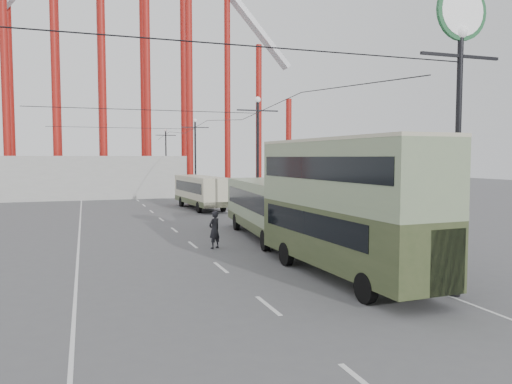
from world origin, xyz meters
name	(u,v)px	position (x,y,z in m)	size (l,w,h in m)	color
ground	(275,288)	(0.00, 0.00, 0.00)	(160.00, 160.00, 0.00)	#515153
road_markings	(168,223)	(-0.86, 19.70, 0.01)	(12.52, 120.00, 0.01)	silver
lamp_post_near	(460,69)	(5.60, -3.00, 7.86)	(3.20, 0.44, 10.80)	black
lamp_post_mid	(258,160)	(5.60, 18.00, 4.68)	(3.20, 0.44, 9.32)	black
lamp_post_far	(195,159)	(5.60, 40.00, 4.68)	(3.20, 0.44, 9.32)	black
lamp_post_distant	(166,158)	(5.60, 62.00, 4.68)	(3.20, 0.44, 9.32)	black
roller_coaster	(112,28)	(-2.49, 56.89, 22.92)	(52.95, 5.00, 55.48)	maroon
fairground_shed	(90,177)	(-6.00, 47.00, 2.50)	(22.00, 10.00, 5.00)	#A5A49F
double_decker_bus	(344,200)	(3.19, 0.56, 3.14)	(3.08, 10.55, 5.61)	#333E21
single_decker_green	(268,206)	(3.82, 10.96, 1.92)	(3.90, 12.22, 3.40)	gray
single_decker_cream	(201,191)	(3.68, 28.81, 1.73)	(3.20, 10.02, 3.07)	#B9B495
pedestrian	(214,230)	(-0.12, 8.57, 1.01)	(0.74, 0.48, 2.02)	black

